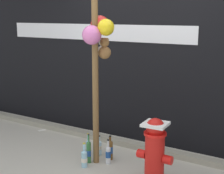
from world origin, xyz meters
name	(u,v)px	position (x,y,z in m)	size (l,w,h in m)	color
building_wall	(150,16)	(0.00, 1.43, 1.86)	(10.00, 0.21, 3.72)	black
curb_strip	(136,146)	(0.00, 1.04, 0.04)	(8.00, 0.12, 0.08)	gray
memorial_post	(98,20)	(-0.19, 0.37, 1.81)	(0.51, 0.46, 2.98)	brown
fire_hydrant	(155,150)	(0.65, 0.24, 0.40)	(0.42, 0.28, 0.77)	red
bottle_0	(110,149)	(-0.11, 0.52, 0.14)	(0.07, 0.07, 0.33)	brown
bottle_1	(89,152)	(-0.30, 0.30, 0.15)	(0.06, 0.06, 0.39)	#337038
bottle_2	(88,147)	(-0.44, 0.49, 0.12)	(0.06, 0.06, 0.31)	#93CCE0
bottle_3	(99,147)	(-0.32, 0.57, 0.11)	(0.06, 0.06, 0.28)	#B2DBEA
bottle_4	(108,154)	(-0.07, 0.40, 0.13)	(0.07, 0.07, 0.33)	silver
bottle_5	(84,158)	(-0.27, 0.16, 0.12)	(0.08, 0.08, 0.32)	#93CCE0
litter_1	(42,130)	(-1.68, 0.90, 0.00)	(0.13, 0.07, 0.01)	silver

